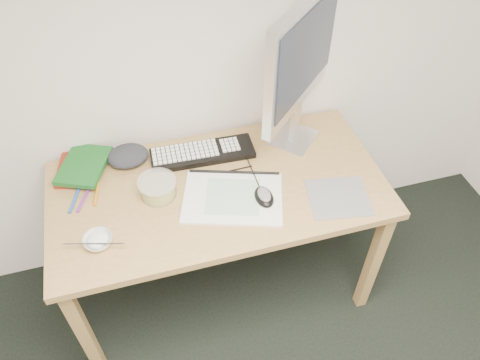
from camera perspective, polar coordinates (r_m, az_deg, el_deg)
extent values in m
plane|color=white|center=(1.90, -8.90, 18.08)|extent=(3.60, 0.00, 3.60)
cube|color=tan|center=(2.12, -18.33, -17.51)|extent=(0.05, 0.05, 0.71)
cube|color=tan|center=(2.28, 15.91, -9.63)|extent=(0.05, 0.05, 0.71)
cube|color=tan|center=(2.46, -19.02, -5.14)|extent=(0.05, 0.05, 0.71)
cube|color=tan|center=(2.60, 10.02, 0.76)|extent=(0.05, 0.05, 0.71)
cube|color=tan|center=(1.97, -2.65, -1.19)|extent=(1.40, 0.70, 0.03)
cube|color=gray|center=(1.96, 11.91, -2.08)|extent=(0.28, 0.26, 0.00)
cube|color=white|center=(1.91, -0.90, -2.15)|extent=(0.47, 0.40, 0.01)
cube|color=black|center=(2.09, -4.59, 3.27)|extent=(0.46, 0.16, 0.03)
cube|color=silver|center=(2.19, 6.51, 5.13)|extent=(0.27, 0.27, 0.01)
cube|color=silver|center=(2.13, 6.72, 7.08)|extent=(0.06, 0.06, 0.19)
cube|color=silver|center=(1.93, 7.60, 14.92)|extent=(0.44, 0.43, 0.47)
cube|color=black|center=(1.93, 7.64, 15.20)|extent=(0.38, 0.37, 0.37)
ellipsoid|color=black|center=(1.89, 2.96, -1.80)|extent=(0.08, 0.12, 0.04)
imported|color=white|center=(1.83, -16.92, -7.13)|extent=(0.13, 0.13, 0.03)
cylinder|color=#B9B9BB|center=(1.80, -17.38, -7.42)|extent=(0.22, 0.08, 0.02)
cylinder|color=gold|center=(1.93, -10.00, -0.95)|extent=(0.17, 0.17, 0.08)
cube|color=maroon|center=(2.14, -19.05, 1.46)|extent=(0.21, 0.25, 0.02)
cube|color=#16591E|center=(2.11, -18.50, 1.69)|extent=(0.26, 0.30, 0.02)
ellipsoid|color=#272C2F|center=(2.10, -13.51, 2.86)|extent=(0.16, 0.14, 0.06)
cylinder|color=pink|center=(1.99, -2.97, 0.27)|extent=(0.19, 0.05, 0.01)
cylinder|color=tan|center=(1.97, -2.00, -0.37)|extent=(0.14, 0.09, 0.01)
cylinder|color=black|center=(2.02, -0.73, 1.22)|extent=(0.16, 0.01, 0.01)
cylinder|color=blue|center=(2.01, -19.52, -2.31)|extent=(0.06, 0.13, 0.01)
cylinder|color=orange|center=(2.01, -17.08, -1.46)|extent=(0.04, 0.14, 0.01)
cylinder|color=purple|center=(2.00, -18.56, -2.35)|extent=(0.06, 0.12, 0.01)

